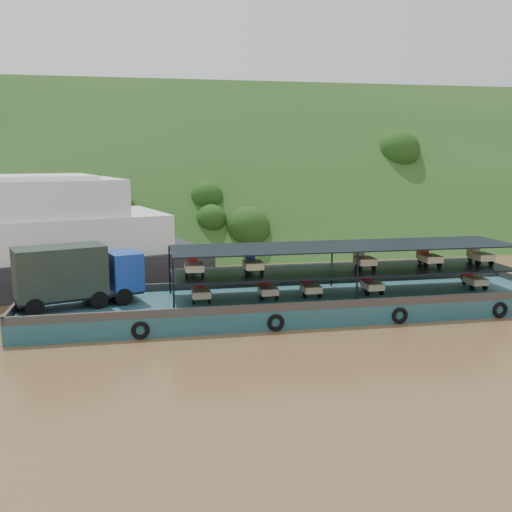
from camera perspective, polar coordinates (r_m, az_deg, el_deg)
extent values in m
plane|color=brown|center=(40.01, 3.65, -5.16)|extent=(160.00, 160.00, 0.00)
cube|color=#1D3A15|center=(74.74, -3.35, 1.95)|extent=(140.00, 39.60, 39.60)
cube|color=#16484F|center=(38.28, 3.72, -4.93)|extent=(35.00, 7.00, 1.20)
cube|color=#592D19|center=(41.28, 2.54, -2.60)|extent=(35.00, 0.20, 0.50)
cube|color=#592D19|center=(34.90, 5.16, -4.99)|extent=(35.00, 0.20, 0.50)
cube|color=#592D19|center=(37.70, -22.87, -4.62)|extent=(0.20, 7.00, 0.50)
torus|color=black|center=(33.69, -11.49, -7.30)|extent=(1.06, 0.26, 1.06)
torus|color=black|center=(34.51, 2.00, -6.68)|extent=(1.06, 0.26, 1.06)
torus|color=black|center=(37.08, 14.19, -5.80)|extent=(1.06, 0.26, 1.06)
torus|color=black|center=(40.51, 23.23, -4.97)|extent=(1.06, 0.26, 1.06)
cylinder|color=black|center=(35.69, -21.27, -4.81)|extent=(1.16, 0.71, 1.10)
cylinder|color=black|center=(37.91, -21.77, -4.00)|extent=(1.16, 0.71, 1.10)
cylinder|color=black|center=(36.34, -15.44, -4.22)|extent=(1.16, 0.71, 1.10)
cylinder|color=black|center=(38.52, -16.27, -3.46)|extent=(1.16, 0.71, 1.10)
cylinder|color=black|center=(36.71, -13.11, -3.98)|extent=(1.16, 0.71, 1.10)
cylinder|color=black|center=(38.87, -14.06, -3.24)|extent=(1.16, 0.71, 1.10)
cube|color=black|center=(37.21, -17.19, -3.72)|extent=(7.84, 4.62, 0.22)
cube|color=#153895|center=(37.60, -13.04, -1.42)|extent=(2.59, 3.08, 2.41)
cube|color=black|center=(37.78, -11.71, -0.63)|extent=(0.75, 2.11, 0.99)
cube|color=black|center=(36.67, -18.99, -1.47)|extent=(5.82, 4.14, 3.07)
cube|color=black|center=(38.79, 8.77, -1.40)|extent=(23.00, 5.00, 0.12)
cube|color=black|center=(38.50, 8.83, 0.99)|extent=(23.00, 5.00, 0.08)
cylinder|color=black|center=(34.14, -8.26, -2.97)|extent=(0.12, 0.12, 3.30)
cylinder|color=black|center=(39.02, -8.63, -1.34)|extent=(0.12, 0.12, 3.30)
cylinder|color=black|center=(36.50, 10.09, -2.17)|extent=(0.12, 0.12, 3.30)
cylinder|color=black|center=(41.11, 7.59, -0.74)|extent=(0.12, 0.12, 3.30)
cylinder|color=black|center=(46.06, 21.29, -0.18)|extent=(0.12, 0.12, 3.30)
cylinder|color=black|center=(38.03, -5.73, -3.72)|extent=(0.12, 0.52, 0.52)
cylinder|color=black|center=(36.24, -6.25, -4.42)|extent=(0.14, 0.52, 0.52)
cylinder|color=black|center=(36.34, -4.68, -4.36)|extent=(0.14, 0.52, 0.52)
cube|color=#C4B28A|center=(36.54, -5.53, -3.74)|extent=(1.15, 1.50, 0.44)
cube|color=#A80B13|center=(37.61, -5.70, -3.06)|extent=(0.55, 0.80, 0.80)
cube|color=#A80B13|center=(37.31, -5.69, -2.38)|extent=(0.50, 0.10, 0.10)
cylinder|color=black|center=(38.66, 0.75, -3.45)|extent=(0.12, 0.52, 0.52)
cylinder|color=black|center=(36.84, 0.56, -4.12)|extent=(0.14, 0.52, 0.52)
cylinder|color=black|center=(37.05, 2.08, -4.05)|extent=(0.14, 0.52, 0.52)
cube|color=#C7AF8D|center=(37.20, 1.21, -3.45)|extent=(1.15, 1.50, 0.44)
cube|color=#B60D0C|center=(38.25, 0.84, -2.79)|extent=(0.55, 0.80, 0.80)
cube|color=#B60D0C|center=(37.95, 0.91, -2.12)|extent=(0.50, 0.10, 0.10)
cylinder|color=black|center=(39.34, 4.91, -3.25)|extent=(0.12, 0.52, 0.52)
cylinder|color=black|center=(37.52, 4.93, -3.90)|extent=(0.14, 0.52, 0.52)
cylinder|color=black|center=(37.80, 6.39, -3.82)|extent=(0.14, 0.52, 0.52)
cube|color=beige|center=(37.91, 5.52, -3.24)|extent=(1.15, 1.50, 0.44)
cube|color=red|center=(38.94, 5.04, -2.60)|extent=(0.55, 0.80, 0.80)
cube|color=red|center=(38.65, 5.14, -1.94)|extent=(0.50, 0.10, 0.10)
cylinder|color=black|center=(40.72, 10.78, -2.93)|extent=(0.12, 0.52, 0.52)
cylinder|color=black|center=(38.91, 11.07, -3.55)|extent=(0.14, 0.52, 0.52)
cylinder|color=black|center=(39.29, 12.43, -3.46)|extent=(0.14, 0.52, 0.52)
cube|color=beige|center=(39.34, 11.58, -2.91)|extent=(1.15, 1.50, 0.44)
cube|color=red|center=(40.34, 10.96, -2.30)|extent=(0.55, 0.80, 0.80)
cube|color=red|center=(40.05, 11.09, -1.67)|extent=(0.50, 0.10, 0.10)
cylinder|color=black|center=(44.13, 20.12, -2.37)|extent=(0.12, 0.52, 0.52)
cylinder|color=black|center=(42.38, 20.78, -2.91)|extent=(0.14, 0.52, 0.52)
cylinder|color=black|center=(42.91, 21.92, -2.83)|extent=(0.14, 0.52, 0.52)
cube|color=#C2BB89|center=(42.86, 21.14, -2.33)|extent=(1.15, 1.50, 0.44)
cube|color=red|center=(43.78, 20.36, -1.79)|extent=(0.55, 0.80, 0.80)
cube|color=red|center=(43.51, 20.53, -1.19)|extent=(0.50, 0.10, 0.10)
cylinder|color=black|center=(37.62, -6.39, -1.20)|extent=(0.12, 0.52, 0.52)
cylinder|color=black|center=(35.83, -6.95, -1.78)|extent=(0.14, 0.52, 0.52)
cylinder|color=black|center=(35.91, -5.36, -1.72)|extent=(0.14, 0.52, 0.52)
cube|color=beige|center=(36.14, -6.21, -1.11)|extent=(1.15, 1.50, 0.44)
cube|color=red|center=(37.23, -6.37, -0.51)|extent=(0.55, 0.80, 0.80)
cube|color=red|center=(36.95, -6.36, 0.20)|extent=(0.50, 0.10, 0.10)
cylinder|color=black|center=(38.11, -0.69, -1.00)|extent=(0.12, 0.52, 0.52)
cylinder|color=black|center=(36.28, -0.96, -1.56)|extent=(0.14, 0.52, 0.52)
cylinder|color=black|center=(36.47, 0.59, -1.50)|extent=(0.14, 0.52, 0.52)
cube|color=beige|center=(36.64, -0.29, -0.90)|extent=(1.15, 1.50, 0.44)
cube|color=navy|center=(37.72, -0.61, -0.31)|extent=(0.55, 0.80, 0.80)
cube|color=navy|center=(37.44, -0.56, 0.39)|extent=(0.50, 0.10, 0.10)
cylinder|color=black|center=(40.15, 10.06, -0.58)|extent=(0.12, 0.52, 0.52)
cylinder|color=black|center=(38.33, 10.32, -1.10)|extent=(0.14, 0.52, 0.52)
cylinder|color=black|center=(38.70, 11.70, -1.04)|extent=(0.14, 0.52, 0.52)
cube|color=beige|center=(38.77, 10.84, -0.48)|extent=(1.15, 1.50, 0.44)
cube|color=beige|center=(39.79, 10.24, 0.07)|extent=(0.55, 0.80, 0.80)
cube|color=beige|center=(39.52, 10.36, 0.74)|extent=(0.50, 0.10, 0.10)
cylinder|color=black|center=(42.08, 16.10, -0.34)|extent=(0.12, 0.52, 0.52)
cylinder|color=black|center=(40.28, 16.62, -0.82)|extent=(0.14, 0.52, 0.52)
cylinder|color=black|center=(40.75, 17.87, -0.76)|extent=(0.14, 0.52, 0.52)
cube|color=beige|center=(40.76, 17.04, -0.23)|extent=(1.15, 1.50, 0.44)
cube|color=#B42A0C|center=(41.73, 16.32, 0.29)|extent=(0.55, 0.80, 0.80)
cube|color=#B42A0C|center=(41.48, 16.48, 0.92)|extent=(0.50, 0.10, 0.10)
cylinder|color=black|center=(43.99, 20.64, -0.16)|extent=(0.12, 0.52, 0.52)
cylinder|color=black|center=(42.23, 21.33, -0.60)|extent=(0.14, 0.52, 0.52)
cylinder|color=black|center=(42.77, 22.46, -0.55)|extent=(0.14, 0.52, 0.52)
cube|color=beige|center=(42.73, 21.68, -0.04)|extent=(1.15, 1.50, 0.44)
cube|color=#C1B588|center=(43.66, 20.88, 0.45)|extent=(0.55, 0.80, 0.80)
cube|color=#C1B588|center=(43.42, 21.06, 1.05)|extent=(0.50, 0.10, 0.10)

